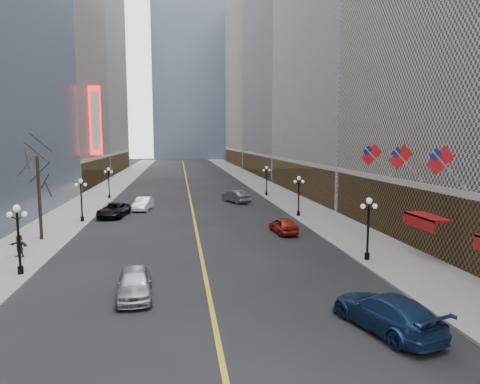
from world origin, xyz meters
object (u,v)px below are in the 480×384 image
object	(u,v)px
streetlamp_east_1	(368,222)
car_nb_near	(135,283)
streetlamp_west_2	(81,196)
car_sb_mid	(283,225)
streetlamp_east_3	(266,178)
car_nb_mid	(143,204)
car_nb_far	(114,210)
streetlamp_west_1	(18,232)
car_sb_near	(386,312)
streetlamp_east_2	(299,192)
car_sb_far	(236,196)
streetlamp_west_3	(109,180)

from	to	relation	value
streetlamp_east_1	car_nb_near	world-z (taller)	streetlamp_east_1
streetlamp_west_2	car_sb_mid	distance (m)	21.52
streetlamp_east_3	car_nb_mid	distance (m)	20.88
car_nb_near	car_nb_far	bearing A→B (deg)	96.37
streetlamp_west_1	car_sb_mid	distance (m)	22.35
car_sb_mid	car_nb_near	bearing A→B (deg)	45.87
car_nb_mid	car_nb_far	bearing A→B (deg)	-114.41
streetlamp_east_1	streetlamp_east_3	distance (m)	36.00
car_nb_far	car_sb_near	xyz separation A→B (m)	(16.81, -31.71, 0.05)
streetlamp_east_2	streetlamp_west_1	distance (m)	29.68
car_nb_near	car_sb_far	size ratio (longest dim) A/B	0.92
car_sb_far	car_nb_mid	bearing A→B (deg)	-2.61
streetlamp_east_2	streetlamp_west_1	xyz separation A→B (m)	(-23.60, -18.00, 0.00)
streetlamp_east_1	car_nb_mid	distance (m)	31.08
streetlamp_east_3	car_sb_mid	distance (m)	26.35
streetlamp_west_2	streetlamp_west_3	world-z (taller)	same
streetlamp_east_3	streetlamp_east_1	bearing A→B (deg)	-90.00
car_nb_mid	car_sb_near	size ratio (longest dim) A/B	0.82
streetlamp_west_1	car_nb_mid	xyz separation A→B (m)	(5.76, 25.36, -2.11)
car_sb_near	car_sb_far	bearing A→B (deg)	-104.12
car_nb_far	car_sb_near	bearing A→B (deg)	-53.88
car_nb_far	car_sb_mid	bearing A→B (deg)	-24.62
streetlamp_west_1	streetlamp_west_2	distance (m)	18.00
car_nb_near	car_sb_near	bearing A→B (deg)	-30.63
streetlamp_west_2	car_nb_far	bearing A→B (deg)	46.98
car_sb_mid	car_sb_far	bearing A→B (deg)	-89.42
streetlamp_east_2	car_sb_near	distance (m)	29.05
streetlamp_west_2	car_sb_mid	xyz separation A→B (m)	(19.87, -8.00, -2.14)
streetlamp_east_1	streetlamp_west_1	world-z (taller)	same
streetlamp_east_3	car_nb_far	xyz separation A→B (m)	(-20.80, -15.00, -2.10)
car_nb_far	car_sb_mid	distance (m)	20.31
car_nb_mid	car_sb_near	xyz separation A→B (m)	(13.85, -36.07, 0.06)
streetlamp_west_1	car_sb_near	size ratio (longest dim) A/B	0.77
streetlamp_east_1	car_sb_near	xyz separation A→B (m)	(-3.99, -10.70, -2.05)
car_nb_far	car_sb_far	world-z (taller)	car_sb_far
streetlamp_west_3	car_sb_mid	world-z (taller)	streetlamp_west_3
streetlamp_east_2	streetlamp_west_1	bearing A→B (deg)	-142.67
streetlamp_east_1	car_nb_far	bearing A→B (deg)	134.72
car_sb_near	car_nb_mid	bearing A→B (deg)	-85.32
streetlamp_west_1	car_nb_mid	size ratio (longest dim) A/B	0.94
streetlamp_east_1	car_sb_mid	bearing A→B (deg)	110.46
streetlamp_east_2	car_sb_far	bearing A→B (deg)	114.68
car_sb_near	car_sb_mid	world-z (taller)	car_sb_near
streetlamp_east_3	car_nb_mid	world-z (taller)	streetlamp_east_3
car_nb_near	car_sb_near	world-z (taller)	car_sb_near
streetlamp_east_1	car_sb_near	distance (m)	11.61
car_nb_mid	streetlamp_east_1	bearing A→B (deg)	-45.09
car_nb_far	car_sb_far	size ratio (longest dim) A/B	1.11
streetlamp_west_2	car_nb_near	bearing A→B (deg)	-71.42
car_nb_near	streetlamp_east_2	bearing A→B (deg)	50.74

